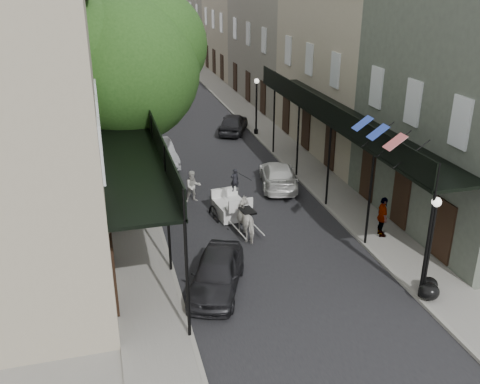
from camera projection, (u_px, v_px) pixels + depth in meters
ground at (290, 285)px, 19.25m from camera, size 140.00×140.00×0.00m
road at (191, 131)px, 37.02m from camera, size 8.00×90.00×0.01m
sidewalk_left at (118, 136)px, 35.81m from camera, size 2.20×90.00×0.12m
sidewalk_right at (260, 126)px, 38.19m from camera, size 2.20×90.00×0.12m
building_row_left at (58, 40)px, 41.81m from camera, size 5.00×80.00×10.50m
building_row_right at (267, 33)px, 45.91m from camera, size 5.00×80.00×10.50m
gallery_left at (131, 133)px, 22.72m from camera, size 2.20×18.05×4.88m
gallery_right at (338, 117)px, 25.01m from camera, size 2.20×18.05×4.88m
tree_near at (134, 62)px, 24.75m from camera, size 7.31×6.80×9.63m
tree_far at (118, 39)px, 37.44m from camera, size 6.45×6.00×8.61m
lamppost_right_near at (430, 247)px, 17.65m from camera, size 0.32×0.32×3.71m
lamppost_left at (153, 183)px, 22.80m from camera, size 0.32×0.32×3.71m
lamppost_right_far at (256, 106)px, 35.42m from camera, size 0.32×0.32×3.71m
horse at (248, 220)px, 22.42m from camera, size 1.05×1.90×1.53m
carriage at (228, 194)px, 24.36m from camera, size 1.74×2.40×2.56m
pedestrian_walking at (193, 186)px, 25.77m from camera, size 0.82×0.67×1.57m
pedestrian_sidewalk_left at (128, 120)px, 36.11m from camera, size 1.28×1.00×1.73m
pedestrian_sidewalk_right at (383, 217)px, 22.17m from camera, size 0.67×1.10×1.75m
car_left_near at (217, 273)px, 18.70m from camera, size 3.02×4.32×1.37m
car_left_mid at (160, 153)px, 30.73m from camera, size 1.88×4.28×1.37m
car_left_far at (147, 111)px, 39.71m from camera, size 3.02×5.01×1.30m
car_right_near at (278, 175)px, 27.62m from camera, size 2.65×4.55×1.24m
car_right_far at (233, 123)px, 36.53m from camera, size 3.06×4.24×1.34m
trash_bags at (429, 289)px, 18.32m from camera, size 0.96×1.11×0.60m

